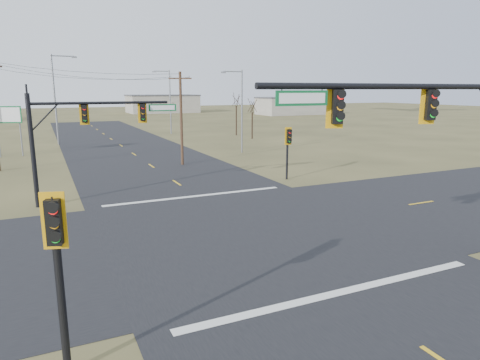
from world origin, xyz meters
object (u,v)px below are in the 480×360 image
(mast_arm_near, at_px, (437,129))
(utility_pole_near, at_px, (181,117))
(streetlight_b, at_px, (169,99))
(pedestal_signal_ne, at_px, (289,141))
(bare_tree_c, at_px, (252,105))
(streetlight_a, at_px, (240,107))
(mast_arm_far, at_px, (87,124))
(bare_tree_d, at_px, (236,99))
(highway_sign, at_px, (8,120))
(streetlight_c, at_px, (57,94))
(pedestal_signal_sw, at_px, (56,246))

(mast_arm_near, relative_size, utility_pole_near, 1.30)
(mast_arm_near, relative_size, streetlight_b, 1.12)
(pedestal_signal_ne, bearing_deg, mast_arm_near, -98.60)
(bare_tree_c, bearing_deg, streetlight_a, -122.04)
(mast_arm_far, height_order, utility_pole_near, utility_pole_near)
(mast_arm_far, bearing_deg, streetlight_a, 48.87)
(mast_arm_far, distance_m, pedestal_signal_ne, 14.71)
(bare_tree_d, bearing_deg, streetlight_a, -113.12)
(pedestal_signal_ne, xyz_separation_m, streetlight_a, (2.77, 14.71, 2.00))
(mast_arm_far, bearing_deg, highway_sign, 111.28)
(streetlight_a, bearing_deg, mast_arm_near, -84.35)
(highway_sign, distance_m, streetlight_a, 24.10)
(pedestal_signal_ne, bearing_deg, highway_sign, 137.80)
(streetlight_c, xyz_separation_m, bare_tree_d, (24.94, 0.24, -0.88))
(pedestal_signal_ne, relative_size, highway_sign, 0.78)
(mast_arm_near, distance_m, streetlight_a, 32.60)
(highway_sign, xyz_separation_m, bare_tree_c, (30.21, 4.25, 0.95))
(pedestal_signal_sw, xyz_separation_m, streetlight_c, (2.07, 49.16, 2.89))
(streetlight_a, height_order, bare_tree_d, streetlight_a)
(mast_arm_far, bearing_deg, pedestal_signal_sw, -90.48)
(mast_arm_far, height_order, streetlight_a, streetlight_a)
(bare_tree_d, bearing_deg, mast_arm_near, -106.35)
(pedestal_signal_ne, relative_size, utility_pole_near, 0.48)
(pedestal_signal_ne, height_order, utility_pole_near, utility_pole_near)
(utility_pole_near, distance_m, streetlight_a, 9.53)
(mast_arm_far, height_order, streetlight_b, streetlight_b)
(streetlight_b, bearing_deg, highway_sign, -121.11)
(bare_tree_c, bearing_deg, pedestal_signal_sw, -121.52)
(utility_pole_near, distance_m, bare_tree_d, 26.62)
(pedestal_signal_ne, bearing_deg, streetlight_c, 121.08)
(pedestal_signal_sw, height_order, bare_tree_d, bare_tree_d)
(pedestal_signal_ne, xyz_separation_m, streetlight_b, (1.24, 37.65, 2.48))
(pedestal_signal_ne, relative_size, streetlight_a, 0.46)
(mast_arm_far, distance_m, highway_sign, 23.38)
(streetlight_a, height_order, bare_tree_c, streetlight_a)
(mast_arm_near, distance_m, pedestal_signal_ne, 17.82)
(pedestal_signal_sw, height_order, utility_pole_near, utility_pole_near)
(streetlight_b, bearing_deg, pedestal_signal_ne, -68.95)
(bare_tree_c, bearing_deg, utility_pole_near, -133.18)
(bare_tree_d, bearing_deg, bare_tree_c, -88.74)
(utility_pole_near, xyz_separation_m, bare_tree_c, (15.51, 16.53, 0.28))
(mast_arm_near, height_order, bare_tree_d, mast_arm_near)
(mast_arm_near, distance_m, utility_pole_near, 27.03)
(streetlight_a, relative_size, streetlight_c, 0.80)
(streetlight_a, distance_m, streetlight_c, 24.34)
(bare_tree_c, bearing_deg, streetlight_c, 168.87)
(mast_arm_near, xyz_separation_m, streetlight_b, (5.56, 54.75, -0.01))
(mast_arm_near, distance_m, streetlight_c, 49.61)
(streetlight_a, bearing_deg, utility_pole_near, -131.25)
(utility_pole_near, bearing_deg, highway_sign, 140.14)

